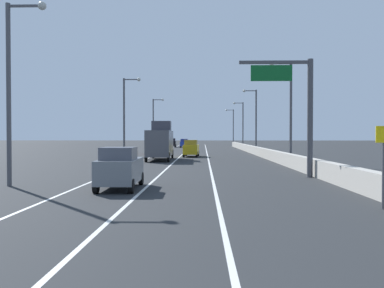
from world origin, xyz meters
name	(u,v)px	position (x,y,z in m)	size (l,w,h in m)	color
ground_plane	(197,152)	(0.00, 64.00, 0.00)	(320.00, 320.00, 0.00)	#26282B
lane_stripe_left	(156,155)	(-5.50, 55.00, 0.00)	(0.16, 130.00, 0.00)	silver
lane_stripe_center	(182,155)	(-2.00, 55.00, 0.00)	(0.16, 130.00, 0.00)	silver
lane_stripe_right	(207,155)	(1.50, 55.00, 0.00)	(0.16, 130.00, 0.00)	silver
jersey_barrier_right	(276,156)	(8.30, 40.00, 0.55)	(0.60, 120.00, 1.10)	#B2ADA3
overhead_sign_gantry	(298,103)	(6.96, 24.16, 4.73)	(4.68, 0.36, 7.50)	#47474C
speed_advisory_sign	(384,160)	(7.40, 12.55, 1.76)	(0.60, 0.11, 3.00)	#4C4C51
lamp_post_right_second	(288,105)	(8.89, 37.05, 5.55)	(2.14, 0.44, 9.62)	#4C4C51
lamp_post_right_third	(254,116)	(8.64, 61.02, 5.55)	(2.14, 0.44, 9.62)	#4C4C51
lamp_post_right_fourth	(242,122)	(8.93, 84.99, 5.55)	(2.14, 0.44, 9.62)	#4C4C51
lamp_post_right_fifth	(232,125)	(8.65, 108.95, 5.55)	(2.14, 0.44, 9.62)	#4C4C51
lamp_post_left_near	(14,80)	(-8.99, 19.08, 5.55)	(2.14, 0.44, 9.62)	#4C4C51
lamp_post_left_mid	(126,112)	(-8.35, 47.84, 5.55)	(2.14, 0.44, 9.62)	#4C4C51
lamp_post_left_far	(155,120)	(-8.24, 76.60, 5.55)	(2.14, 0.44, 9.62)	#4C4C51
car_red_0	(153,147)	(-6.30, 57.65, 1.01)	(1.94, 4.59, 2.04)	red
car_blue_1	(184,143)	(-3.25, 90.39, 0.95)	(1.81, 4.07, 1.92)	#1E389E
car_yellow_2	(191,148)	(-0.58, 50.09, 1.05)	(1.98, 4.62, 2.10)	gold
car_black_3	(172,143)	(-6.28, 93.42, 1.01)	(1.99, 4.47, 2.02)	black
car_gray_4	(120,168)	(-3.21, 18.07, 1.04)	(1.92, 4.36, 2.09)	slate
box_truck	(160,142)	(-3.72, 42.80, 1.96)	(2.63, 8.73, 4.28)	#4C4C51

